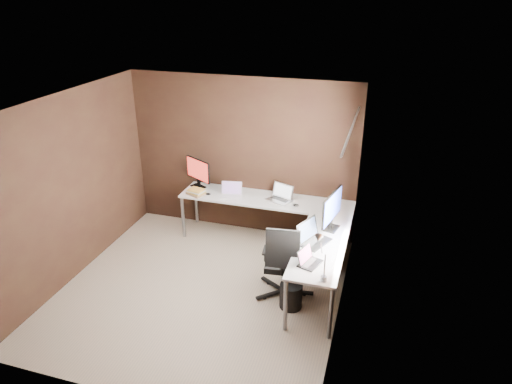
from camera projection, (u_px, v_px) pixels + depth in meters
The scene contains 15 objects.
room at pixel (224, 205), 5.50m from camera, with size 3.60×3.60×2.50m.
desk at pixel (282, 218), 6.47m from camera, with size 2.65×2.25×0.73m.
drawer_pedestal at pixel (323, 244), 6.57m from camera, with size 0.42×0.50×0.60m, color white.
monitor_left at pixel (198, 171), 7.24m from camera, with size 0.49×0.28×0.47m.
monitor_right at pixel (332, 209), 5.97m from camera, with size 0.20×0.63×0.52m.
laptop_white at pixel (231, 193), 7.01m from camera, with size 0.35×0.27×0.21m.
laptop_silver at pixel (280, 197), 6.89m from camera, with size 0.42×0.37×0.24m.
laptop_black_big at pixel (312, 237), 5.77m from camera, with size 0.43×0.49×0.27m.
laptop_black_small at pixel (308, 260), 5.32m from camera, with size 0.29×0.34×0.20m.
book_stack at pixel (196, 192), 7.07m from camera, with size 0.33×0.30×0.08m.
mouse_left at pixel (208, 194), 7.05m from camera, with size 0.08×0.05×0.03m, color black.
mouse_corner at pixel (296, 205), 6.70m from camera, with size 0.09×0.06×0.04m, color black.
desk_lamp at pixel (320, 251), 4.96m from camera, with size 0.18×0.21×0.52m.
office_chair at pixel (283, 275), 5.84m from camera, with size 0.59×0.59×1.06m.
wastebasket at pixel (291, 296), 5.69m from camera, with size 0.29×0.29×0.33m, color black.
Camera 1 is at (2.12, -4.55, 3.71)m, focal length 32.00 mm.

